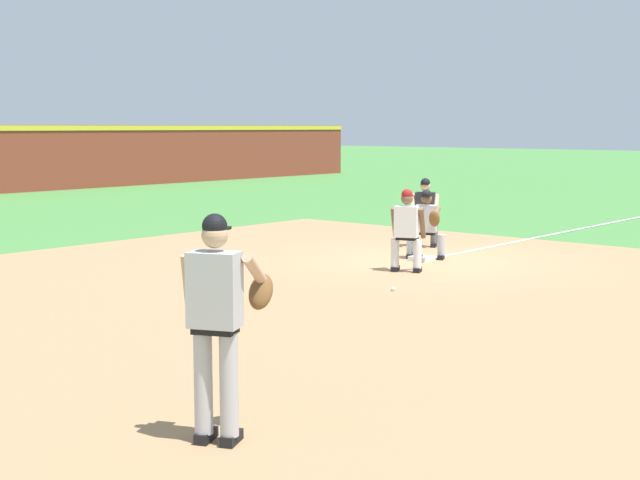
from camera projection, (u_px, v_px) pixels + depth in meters
name	position (u px, v px, depth m)	size (l,w,h in m)	color
ground_plane	(422.00, 261.00, 16.92)	(160.00, 160.00, 0.00)	#47843D
infield_dirt_patch	(361.00, 315.00, 12.03)	(18.00, 18.00, 0.01)	#A87F56
foul_line_stripe	(586.00, 228.00, 22.39)	(14.57, 0.10, 0.00)	white
first_base_bag	(422.00, 258.00, 16.91)	(0.38, 0.38, 0.09)	white
baseball	(393.00, 289.00, 13.79)	(0.07, 0.07, 0.07)	white
pitcher	(219.00, 314.00, 7.05)	(0.83, 0.59, 1.86)	black
first_baseman	(427.00, 221.00, 17.01)	(0.84, 0.99, 1.34)	black
baserunner	(407.00, 227.00, 15.51)	(0.59, 0.67, 1.46)	black
umpire	(425.00, 210.00, 18.79)	(0.60, 0.67, 1.46)	black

